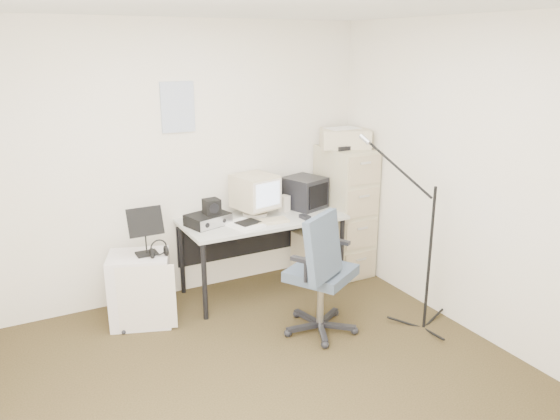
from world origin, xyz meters
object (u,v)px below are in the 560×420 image
filing_cabinet (344,211)px  office_chair (321,271)px  desk (263,254)px  side_cart (140,289)px

filing_cabinet → office_chair: (-0.89, -0.96, -0.11)m
desk → office_chair: office_chair is taller
desk → office_chair: 0.95m
desk → side_cart: size_ratio=2.46×
office_chair → side_cart: 1.53m
side_cart → office_chair: bearing=-14.7°
desk → filing_cabinet: bearing=1.8°
filing_cabinet → office_chair: 1.31m
filing_cabinet → desk: 0.99m
desk → office_chair: bearing=-86.1°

